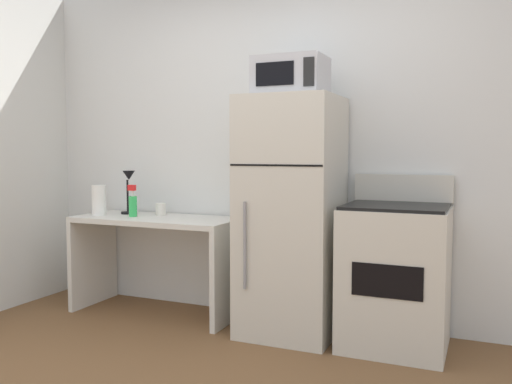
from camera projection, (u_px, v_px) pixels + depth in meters
name	position (u px, v px, depth m)	size (l,w,h in m)	color
wall_back_white	(294.00, 146.00, 4.01)	(5.00, 0.10, 2.60)	silver
desk	(157.00, 245.00, 4.15)	(1.30, 0.56, 0.75)	silver
desk_lamp	(129.00, 185.00, 4.31)	(0.14, 0.12, 0.35)	black
spray_bottle	(133.00, 204.00, 4.16)	(0.06, 0.06, 0.25)	green
coffee_mug	(161.00, 209.00, 4.26)	(0.08, 0.08, 0.10)	white
paper_towel_roll	(99.00, 200.00, 4.24)	(0.11, 0.11, 0.24)	white
refrigerator	(291.00, 216.00, 3.66)	(0.63, 0.64, 1.63)	beige
microwave	(291.00, 77.00, 3.57)	(0.46, 0.35, 0.26)	#B7B7BC
oven_range	(395.00, 275.00, 3.42)	(0.65, 0.61, 1.10)	beige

